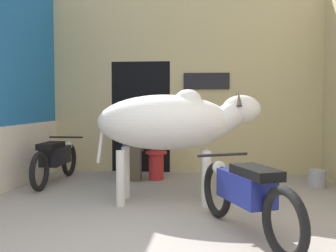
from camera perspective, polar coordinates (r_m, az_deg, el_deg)
name	(u,v)px	position (r m, az deg, el deg)	size (l,w,h in m)	color
wall_back_with_doorway	(170,94)	(7.39, 0.31, 4.70)	(4.86, 0.94, 3.34)	#D1BC84
cow	(171,123)	(4.97, 0.43, 0.49)	(2.09, 0.85, 1.44)	silver
motorcycle_near	(245,193)	(3.88, 11.17, -9.48)	(0.90, 1.75, 0.73)	black
motorcycle_far	(56,158)	(6.50, -16.00, -4.52)	(0.58, 1.77, 0.70)	black
shopkeeper_seated	(134,139)	(6.52, -4.92, -1.95)	(0.38, 0.33, 1.26)	brown
plastic_stool	(156,164)	(6.54, -1.73, -5.60)	(0.36, 0.36, 0.47)	red
bucket	(317,178)	(6.40, 20.78, -7.13)	(0.26, 0.26, 0.26)	#A8A8B2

